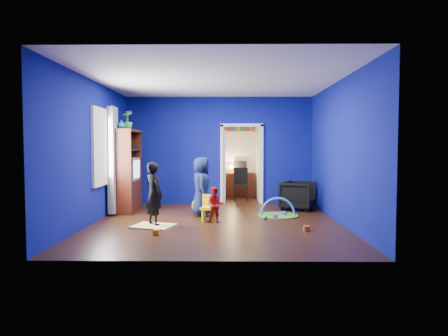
{
  "coord_description": "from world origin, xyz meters",
  "views": [
    {
      "loc": [
        0.26,
        -8.08,
        1.55
      ],
      "look_at": [
        0.15,
        0.4,
        1.1
      ],
      "focal_mm": 32.0,
      "sensor_mm": 36.0,
      "label": 1
    }
  ],
  "objects_px": {
    "kid_chair": "(208,209)",
    "play_mat": "(278,215)",
    "child_black": "(154,194)",
    "folding_chair": "(241,185)",
    "study_desk": "(240,185)",
    "child_navy": "(201,187)",
    "tv_armoire": "(125,171)",
    "armchair": "(298,195)",
    "crt_tv": "(127,169)",
    "hopper_ball": "(200,206)",
    "toddler_red": "(215,205)",
    "vase": "(121,124)"
  },
  "relations": [
    {
      "from": "armchair",
      "to": "play_mat",
      "type": "bearing_deg",
      "value": 170.54
    },
    {
      "from": "armchair",
      "to": "crt_tv",
      "type": "xyz_separation_m",
      "value": [
        -4.14,
        -0.37,
        0.67
      ]
    },
    {
      "from": "child_navy",
      "to": "study_desk",
      "type": "xyz_separation_m",
      "value": [
        0.96,
        3.44,
        -0.29
      ]
    },
    {
      "from": "study_desk",
      "to": "kid_chair",
      "type": "bearing_deg",
      "value": -100.74
    },
    {
      "from": "folding_chair",
      "to": "tv_armoire",
      "type": "bearing_deg",
      "value": -145.92
    },
    {
      "from": "child_black",
      "to": "folding_chair",
      "type": "bearing_deg",
      "value": -71.65
    },
    {
      "from": "armchair",
      "to": "folding_chair",
      "type": "bearing_deg",
      "value": 65.26
    },
    {
      "from": "study_desk",
      "to": "folding_chair",
      "type": "relative_size",
      "value": 0.96
    },
    {
      "from": "child_black",
      "to": "toddler_red",
      "type": "xyz_separation_m",
      "value": [
        1.19,
        0.31,
        -0.26
      ]
    },
    {
      "from": "vase",
      "to": "crt_tv",
      "type": "relative_size",
      "value": 0.31
    },
    {
      "from": "child_black",
      "to": "toddler_red",
      "type": "bearing_deg",
      "value": -120.57
    },
    {
      "from": "child_navy",
      "to": "study_desk",
      "type": "bearing_deg",
      "value": -20.5
    },
    {
      "from": "tv_armoire",
      "to": "study_desk",
      "type": "xyz_separation_m",
      "value": [
        2.82,
        2.87,
        -0.6
      ]
    },
    {
      "from": "kid_chair",
      "to": "play_mat",
      "type": "height_order",
      "value": "kid_chair"
    },
    {
      "from": "folding_chair",
      "to": "crt_tv",
      "type": "bearing_deg",
      "value": -145.54
    },
    {
      "from": "tv_armoire",
      "to": "vase",
      "type": "bearing_deg",
      "value": -90.0
    },
    {
      "from": "study_desk",
      "to": "crt_tv",
      "type": "bearing_deg",
      "value": -134.11
    },
    {
      "from": "kid_chair",
      "to": "armchair",
      "type": "bearing_deg",
      "value": 55.02
    },
    {
      "from": "vase",
      "to": "study_desk",
      "type": "height_order",
      "value": "vase"
    },
    {
      "from": "child_black",
      "to": "tv_armoire",
      "type": "relative_size",
      "value": 0.64
    },
    {
      "from": "child_black",
      "to": "crt_tv",
      "type": "bearing_deg",
      "value": -15.69
    },
    {
      "from": "hopper_ball",
      "to": "study_desk",
      "type": "height_order",
      "value": "study_desk"
    },
    {
      "from": "armchair",
      "to": "child_navy",
      "type": "height_order",
      "value": "child_navy"
    },
    {
      "from": "armchair",
      "to": "child_navy",
      "type": "bearing_deg",
      "value": 135.77
    },
    {
      "from": "hopper_ball",
      "to": "study_desk",
      "type": "xyz_separation_m",
      "value": [
        1.01,
        3.19,
        0.18
      ]
    },
    {
      "from": "armchair",
      "to": "child_black",
      "type": "height_order",
      "value": "child_black"
    },
    {
      "from": "kid_chair",
      "to": "play_mat",
      "type": "relative_size",
      "value": 0.55
    },
    {
      "from": "child_navy",
      "to": "tv_armoire",
      "type": "distance_m",
      "value": 1.97
    },
    {
      "from": "crt_tv",
      "to": "child_black",
      "type": "bearing_deg",
      "value": -60.67
    },
    {
      "from": "toddler_red",
      "to": "study_desk",
      "type": "relative_size",
      "value": 0.84
    },
    {
      "from": "play_mat",
      "to": "study_desk",
      "type": "distance_m",
      "value": 3.54
    },
    {
      "from": "vase",
      "to": "crt_tv",
      "type": "xyz_separation_m",
      "value": [
        0.04,
        0.3,
        -1.05
      ]
    },
    {
      "from": "child_navy",
      "to": "folding_chair",
      "type": "distance_m",
      "value": 2.67
    },
    {
      "from": "vase",
      "to": "hopper_ball",
      "type": "relative_size",
      "value": 0.56
    },
    {
      "from": "hopper_ball",
      "to": "study_desk",
      "type": "distance_m",
      "value": 3.35
    },
    {
      "from": "armchair",
      "to": "tv_armoire",
      "type": "height_order",
      "value": "tv_armoire"
    },
    {
      "from": "child_navy",
      "to": "crt_tv",
      "type": "relative_size",
      "value": 1.89
    },
    {
      "from": "child_black",
      "to": "folding_chair",
      "type": "distance_m",
      "value": 4.06
    },
    {
      "from": "toddler_red",
      "to": "study_desk",
      "type": "height_order",
      "value": "study_desk"
    },
    {
      "from": "child_black",
      "to": "child_navy",
      "type": "relative_size",
      "value": 0.95
    },
    {
      "from": "vase",
      "to": "kid_chair",
      "type": "bearing_deg",
      "value": -23.93
    },
    {
      "from": "child_navy",
      "to": "tv_armoire",
      "type": "relative_size",
      "value": 0.68
    },
    {
      "from": "crt_tv",
      "to": "child_navy",
      "type": "bearing_deg",
      "value": -17.52
    },
    {
      "from": "kid_chair",
      "to": "study_desk",
      "type": "height_order",
      "value": "study_desk"
    },
    {
      "from": "child_black",
      "to": "tv_armoire",
      "type": "distance_m",
      "value": 2.02
    },
    {
      "from": "armchair",
      "to": "tv_armoire",
      "type": "relative_size",
      "value": 0.4
    },
    {
      "from": "child_black",
      "to": "study_desk",
      "type": "relative_size",
      "value": 1.43
    },
    {
      "from": "crt_tv",
      "to": "tv_armoire",
      "type": "bearing_deg",
      "value": 180.0
    },
    {
      "from": "child_black",
      "to": "vase",
      "type": "distance_m",
      "value": 2.26
    },
    {
      "from": "study_desk",
      "to": "vase",
      "type": "bearing_deg",
      "value": -131.68
    }
  ]
}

